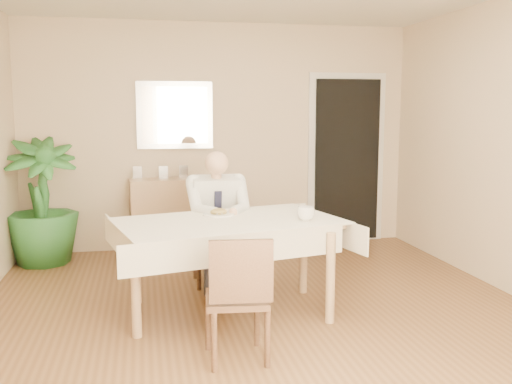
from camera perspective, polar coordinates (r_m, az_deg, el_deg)
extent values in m
plane|color=brown|center=(4.51, 0.89, -12.66)|extent=(5.00, 5.00, 0.00)
cube|color=#C7AC88|center=(6.69, -3.63, 5.54)|extent=(4.50, 0.02, 2.60)
cube|color=#C7AC88|center=(1.88, 17.31, -1.55)|extent=(4.50, 0.02, 2.60)
cube|color=silver|center=(1.88, 17.22, 3.07)|extent=(1.34, 0.02, 1.44)
cube|color=white|center=(1.89, 16.93, 3.13)|extent=(1.18, 0.02, 1.28)
cube|color=silver|center=(7.07, 8.99, 3.16)|extent=(0.96, 0.03, 2.10)
cube|color=black|center=(7.04, 9.08, 3.14)|extent=(0.80, 0.05, 1.95)
cube|color=silver|center=(6.61, -8.13, 7.61)|extent=(0.86, 0.03, 0.76)
cube|color=white|center=(6.59, -8.12, 7.61)|extent=(0.74, 0.02, 0.64)
cube|color=#A87D57|center=(4.48, -2.77, -3.24)|extent=(1.76, 1.25, 0.04)
cube|color=beige|center=(4.47, -2.77, -2.91)|extent=(1.88, 1.37, 0.01)
cube|color=beige|center=(4.01, -1.69, -5.74)|extent=(1.66, 0.41, 0.22)
cube|color=beige|center=(4.98, -3.62, -3.02)|extent=(1.66, 0.41, 0.22)
cube|color=beige|center=(4.45, -13.68, -4.58)|extent=(0.24, 0.98, 0.22)
cube|color=beige|center=(4.69, 7.58, -3.77)|extent=(0.24, 0.98, 0.22)
cylinder|color=#A87D57|center=(4.17, -11.93, -9.54)|extent=(0.07, 0.07, 0.70)
cylinder|color=#A87D57|center=(4.38, 7.46, -8.53)|extent=(0.07, 0.07, 0.70)
cylinder|color=#A87D57|center=(4.88, -11.85, -6.92)|extent=(0.07, 0.07, 0.70)
cylinder|color=#A87D57|center=(5.06, 4.76, -6.21)|extent=(0.07, 0.07, 0.70)
cube|color=#462E1D|center=(5.31, -4.03, -4.65)|extent=(0.44, 0.44, 0.04)
cube|color=#462E1D|center=(5.45, -4.31, -1.67)|extent=(0.42, 0.06, 0.42)
cylinder|color=#462E1D|center=(5.18, -5.73, -7.57)|extent=(0.04, 0.04, 0.41)
cylinder|color=#462E1D|center=(5.22, -1.79, -7.40)|extent=(0.04, 0.04, 0.41)
cylinder|color=#462E1D|center=(5.52, -6.10, -6.58)|extent=(0.04, 0.04, 0.41)
cylinder|color=#462E1D|center=(5.56, -2.41, -6.42)|extent=(0.04, 0.04, 0.41)
cube|color=#462E1D|center=(3.73, -1.95, -10.66)|extent=(0.43, 0.43, 0.04)
cube|color=#462E1D|center=(3.50, -1.49, -7.94)|extent=(0.39, 0.08, 0.39)
cylinder|color=#462E1D|center=(3.63, -4.20, -14.78)|extent=(0.04, 0.04, 0.38)
cylinder|color=#462E1D|center=(3.68, 1.17, -14.42)|extent=(0.04, 0.04, 0.38)
cylinder|color=#462E1D|center=(3.94, -4.82, -12.90)|extent=(0.04, 0.04, 0.38)
cylinder|color=#462E1D|center=(3.99, 0.10, -12.60)|extent=(0.04, 0.04, 0.38)
cube|color=silver|center=(5.21, -4.01, -1.29)|extent=(0.42, 0.31, 0.55)
cube|color=black|center=(5.10, -3.83, -1.85)|extent=(0.07, 0.08, 0.36)
cylinder|color=tan|center=(5.13, -3.98, 1.77)|extent=(0.09, 0.09, 0.08)
sphere|color=tan|center=(5.09, -3.95, 2.92)|extent=(0.21, 0.21, 0.21)
cube|color=black|center=(5.05, -4.82, -4.32)|extent=(0.13, 0.42, 0.13)
cube|color=black|center=(5.08, -2.57, -4.23)|extent=(0.13, 0.42, 0.13)
cube|color=black|center=(4.95, -4.54, -8.04)|extent=(0.11, 0.12, 0.45)
cube|color=black|center=(4.98, -2.23, -7.94)|extent=(0.11, 0.12, 0.45)
cube|color=black|center=(4.95, -4.43, -10.35)|extent=(0.11, 0.26, 0.07)
cube|color=black|center=(4.98, -2.11, -10.23)|extent=(0.11, 0.26, 0.07)
cylinder|color=white|center=(4.68, -3.77, -2.25)|extent=(0.26, 0.26, 0.02)
ellipsoid|color=olive|center=(4.67, -3.77, -1.98)|extent=(0.14, 0.14, 0.06)
cylinder|color=silver|center=(4.62, -3.18, -2.15)|extent=(0.01, 0.13, 0.01)
cylinder|color=silver|center=(4.61, -4.16, -2.19)|extent=(0.01, 0.13, 0.01)
imported|color=white|center=(4.47, 5.01, -2.14)|extent=(0.16, 0.16, 0.11)
cube|color=#A87D57|center=(6.56, -7.85, -2.31)|extent=(1.08, 0.44, 0.84)
cube|color=silver|center=(6.55, -11.77, 1.92)|extent=(0.10, 0.02, 0.14)
cube|color=silver|center=(6.52, -9.25, 1.96)|extent=(0.10, 0.02, 0.14)
cube|color=silver|center=(6.57, -7.26, 2.04)|extent=(0.10, 0.02, 0.14)
imported|color=#215721|center=(6.35, -20.68, -0.88)|extent=(0.92, 0.92, 1.33)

